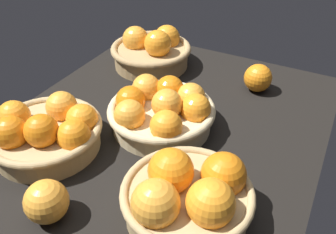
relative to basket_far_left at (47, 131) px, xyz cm
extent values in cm
cube|color=black|center=(20.02, -18.11, -5.97)|extent=(84.00, 72.00, 3.00)
cylinder|color=tan|center=(-0.12, 0.36, -1.97)|extent=(22.67, 22.67, 5.01)
torus|color=tan|center=(-0.12, 0.36, 0.54)|extent=(24.44, 24.44, 1.77)
sphere|color=orange|center=(-2.89, -2.06, 2.86)|extent=(7.01, 7.01, 7.01)
sphere|color=orange|center=(5.29, -5.56, 1.53)|extent=(7.01, 7.01, 7.01)
sphere|color=#F49E33|center=(6.17, 0.73, 2.37)|extent=(7.01, 7.01, 7.01)
sphere|color=orange|center=(-1.49, 7.26, 2.38)|extent=(7.01, 7.01, 7.01)
sphere|color=orange|center=(0.13, -7.54, 1.44)|extent=(7.01, 7.01, 7.01)
sphere|color=orange|center=(-5.92, 3.37, 2.49)|extent=(7.01, 7.01, 7.01)
cylinder|color=tan|center=(-2.44, -34.34, -1.67)|extent=(21.68, 21.68, 5.61)
torus|color=tan|center=(-2.44, -34.34, 1.13)|extent=(23.22, 23.22, 1.54)
sphere|color=orange|center=(-1.58, -30.73, 3.75)|extent=(8.10, 8.10, 8.10)
sphere|color=orange|center=(-4.40, -39.31, 3.13)|extent=(8.10, 8.10, 8.10)
sphere|color=orange|center=(2.78, -38.78, 2.74)|extent=(8.10, 8.10, 8.10)
sphere|color=#F49E33|center=(-8.41, -31.53, 2.93)|extent=(8.10, 8.10, 8.10)
cylinder|color=tan|center=(43.69, -0.51, -1.69)|extent=(22.11, 22.11, 5.56)
torus|color=tan|center=(43.69, -0.51, 1.09)|extent=(24.08, 24.08, 1.96)
sphere|color=#F49E33|center=(43.78, 4.87, 2.91)|extent=(7.89, 7.89, 7.89)
sphere|color=orange|center=(49.55, -2.84, 2.65)|extent=(7.89, 7.89, 7.89)
sphere|color=orange|center=(42.21, -3.71, 3.91)|extent=(7.89, 7.89, 7.89)
cylinder|color=#D3BC8C|center=(18.03, -18.10, -2.01)|extent=(23.01, 23.01, 4.93)
torus|color=#D3BC8C|center=(18.03, -18.10, 0.45)|extent=(24.98, 24.98, 1.98)
sphere|color=#F49E33|center=(17.18, -19.99, 3.00)|extent=(6.95, 6.95, 6.95)
sphere|color=orange|center=(16.05, -11.08, 1.87)|extent=(6.95, 6.95, 6.95)
sphere|color=orange|center=(24.26, -17.04, 2.04)|extent=(6.95, 6.95, 6.95)
sphere|color=orange|center=(11.30, -22.95, 1.91)|extent=(6.95, 6.95, 6.95)
sphere|color=#F49E33|center=(22.19, -11.69, 2.10)|extent=(6.95, 6.95, 6.95)
sphere|color=#F49E33|center=(10.91, -14.13, 2.05)|extent=(6.95, 6.95, 6.95)
sphere|color=#F49E33|center=(24.21, -22.67, 1.58)|extent=(6.95, 6.95, 6.95)
sphere|color=orange|center=(19.79, -25.77, 1.92)|extent=(6.95, 6.95, 6.95)
sphere|color=orange|center=(44.65, -33.19, -0.72)|extent=(7.51, 7.51, 7.51)
sphere|color=#F49E33|center=(-14.27, -13.17, -0.59)|extent=(7.76, 7.76, 7.76)
camera|label=1|loc=(-40.80, -50.88, 47.43)|focal=38.19mm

